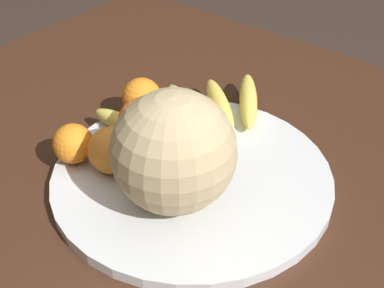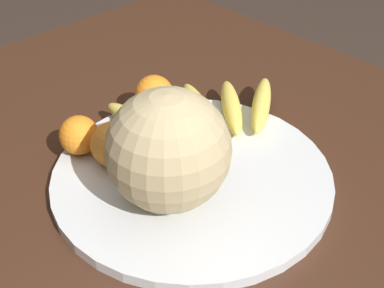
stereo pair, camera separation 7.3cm
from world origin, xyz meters
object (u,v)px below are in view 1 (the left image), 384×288
object	(u,v)px
kitchen_table	(225,257)
banana_bunch	(190,113)
melon	(174,152)
orange_mid_center	(111,150)
fruit_bowl	(192,176)
orange_front_right	(142,121)
orange_back_left	(142,97)
produce_tag	(135,165)
orange_back_right	(73,144)
orange_front_left	(184,137)

from	to	relation	value
kitchen_table	banana_bunch	bearing A→B (deg)	-35.56
melon	orange_mid_center	xyz separation A→B (m)	(0.11, 0.01, -0.05)
fruit_bowl	orange_mid_center	world-z (taller)	orange_mid_center
fruit_bowl	orange_front_right	distance (m)	0.11
orange_front_right	banana_bunch	bearing A→B (deg)	-104.06
kitchen_table	orange_back_left	size ratio (longest dim) A/B	20.67
orange_back_left	produce_tag	distance (m)	0.14
orange_front_right	orange_back_right	bearing A→B (deg)	64.63
fruit_bowl	kitchen_table	bearing A→B (deg)	170.10
orange_front_left	orange_back_left	bearing A→B (deg)	-17.72
orange_front_right	orange_back_right	distance (m)	0.11
produce_tag	orange_mid_center	bearing A→B (deg)	64.35
melon	orange_back_left	size ratio (longest dim) A/B	2.51
orange_back_right	banana_bunch	bearing A→B (deg)	-110.20
melon	produce_tag	size ratio (longest dim) A/B	1.69
orange_back_left	produce_tag	bearing A→B (deg)	128.55
orange_front_right	orange_mid_center	world-z (taller)	orange_front_right
orange_front_right	orange_back_left	distance (m)	0.08
orange_back_left	melon	bearing A→B (deg)	144.51
fruit_bowl	orange_back_right	world-z (taller)	orange_back_right
banana_bunch	orange_front_left	bearing A→B (deg)	149.72
orange_mid_center	orange_back_left	size ratio (longest dim) A/B	1.04
fruit_bowl	orange_back_right	distance (m)	0.18
orange_mid_center	orange_back_right	world-z (taller)	orange_mid_center
orange_front_left	orange_front_right	xyz separation A→B (m)	(0.07, 0.02, 0.01)
orange_back_right	produce_tag	xyz separation A→B (m)	(-0.08, -0.04, -0.03)
fruit_bowl	banana_bunch	world-z (taller)	banana_bunch
melon	orange_front_left	size ratio (longest dim) A/B	2.72
banana_bunch	orange_back_left	distance (m)	0.08
orange_front_left	orange_front_right	size ratio (longest dim) A/B	0.81
orange_back_left	orange_back_right	distance (m)	0.15
orange_front_right	produce_tag	xyz separation A→B (m)	(-0.03, 0.05, -0.03)
kitchen_table	melon	distance (m)	0.21
fruit_bowl	orange_front_left	bearing A→B (deg)	-37.17
kitchen_table	orange_mid_center	bearing A→B (deg)	17.33
kitchen_table	orange_front_left	size ratio (longest dim) A/B	22.45
orange_back_right	fruit_bowl	bearing A→B (deg)	-150.84
fruit_bowl	orange_back_left	xyz separation A→B (m)	(0.16, -0.07, 0.04)
kitchen_table	orange_front_left	distance (m)	0.19
orange_front_left	orange_back_right	world-z (taller)	same
orange_back_left	orange_back_right	xyz separation A→B (m)	(-0.01, 0.15, -0.00)
orange_front_right	melon	bearing A→B (deg)	150.15
produce_tag	melon	bearing A→B (deg)	-178.60
orange_back_left	produce_tag	xyz separation A→B (m)	(-0.09, 0.11, -0.03)
kitchen_table	orange_mid_center	world-z (taller)	orange_mid_center
fruit_bowl	orange_back_left	bearing A→B (deg)	-22.95
melon	produce_tag	xyz separation A→B (m)	(0.09, -0.02, -0.08)
fruit_bowl	orange_front_right	bearing A→B (deg)	-6.56
kitchen_table	fruit_bowl	bearing A→B (deg)	-9.90
orange_back_left	banana_bunch	bearing A→B (deg)	-156.54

